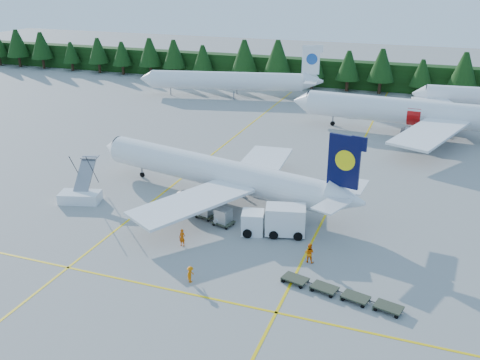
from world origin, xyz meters
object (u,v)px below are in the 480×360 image
(airliner_red, at_px, (411,112))
(airstairs, at_px, (81,194))
(service_truck, at_px, (274,220))
(airliner_navy, at_px, (208,171))

(airliner_red, relative_size, airstairs, 6.00)
(airstairs, bearing_deg, service_truck, -16.16)
(airliner_navy, xyz_separation_m, service_truck, (10.35, -7.12, -1.56))
(airliner_navy, height_order, service_truck, airliner_navy)
(service_truck, bearing_deg, airliner_red, 61.79)
(airliner_navy, height_order, airstairs, airliner_navy)
(airliner_navy, relative_size, airliner_red, 0.84)
(airliner_navy, height_order, airliner_red, airliner_red)
(airliner_red, height_order, service_truck, airliner_red)
(service_truck, bearing_deg, airliner_navy, 131.49)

